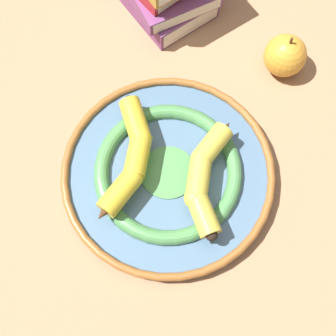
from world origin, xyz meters
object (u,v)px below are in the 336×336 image
(banana_a, at_px, (130,158))
(apple, at_px, (285,56))
(banana_b, at_px, (205,176))
(decorative_bowl, at_px, (168,173))

(banana_a, height_order, apple, apple)
(apple, bearing_deg, banana_b, -174.61)
(decorative_bowl, bearing_deg, banana_b, -68.53)
(decorative_bowl, height_order, banana_b, banana_b)
(decorative_bowl, distance_m, banana_a, 0.06)
(decorative_bowl, xyz_separation_m, banana_a, (-0.02, 0.05, 0.03))
(banana_a, bearing_deg, decorative_bowl, -91.81)
(banana_a, distance_m, banana_b, 0.11)
(banana_b, xyz_separation_m, apple, (0.24, 0.02, -0.01))
(banana_a, bearing_deg, banana_b, -94.48)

